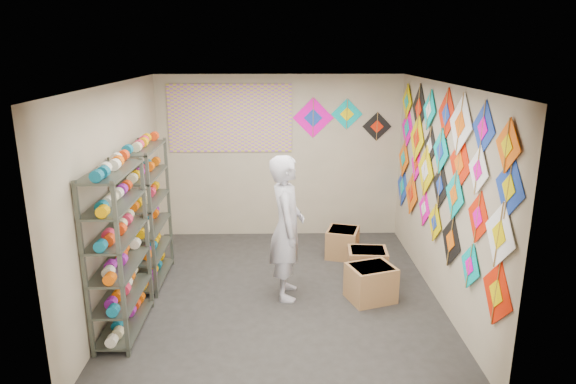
{
  "coord_description": "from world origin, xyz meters",
  "views": [
    {
      "loc": [
        -0.04,
        -6.1,
        3.12
      ],
      "look_at": [
        0.1,
        0.3,
        1.3
      ],
      "focal_mm": 32.0,
      "sensor_mm": 36.0,
      "label": 1
    }
  ],
  "objects_px": {
    "carton_a": "(371,283)",
    "carton_b": "(367,264)",
    "shopkeeper": "(287,228)",
    "shelf_rack_front": "(119,252)",
    "shelf_rack_back": "(147,215)",
    "carton_c": "(343,243)"
  },
  "relations": [
    {
      "from": "carton_a",
      "to": "carton_b",
      "type": "bearing_deg",
      "value": 66.02
    },
    {
      "from": "carton_b",
      "to": "shopkeeper",
      "type": "bearing_deg",
      "value": -153.56
    },
    {
      "from": "carton_b",
      "to": "carton_c",
      "type": "distance_m",
      "value": 0.86
    },
    {
      "from": "shopkeeper",
      "to": "carton_a",
      "type": "bearing_deg",
      "value": -98.12
    },
    {
      "from": "shelf_rack_back",
      "to": "carton_a",
      "type": "relative_size",
      "value": 3.45
    },
    {
      "from": "carton_a",
      "to": "carton_c",
      "type": "height_order",
      "value": "carton_a"
    },
    {
      "from": "shelf_rack_front",
      "to": "carton_b",
      "type": "bearing_deg",
      "value": 23.15
    },
    {
      "from": "shopkeeper",
      "to": "carton_a",
      "type": "distance_m",
      "value": 1.28
    },
    {
      "from": "carton_a",
      "to": "carton_c",
      "type": "relative_size",
      "value": 1.1
    },
    {
      "from": "shelf_rack_back",
      "to": "shopkeeper",
      "type": "height_order",
      "value": "shelf_rack_back"
    },
    {
      "from": "shelf_rack_back",
      "to": "carton_c",
      "type": "bearing_deg",
      "value": 16.21
    },
    {
      "from": "carton_c",
      "to": "shelf_rack_back",
      "type": "bearing_deg",
      "value": -147.3
    },
    {
      "from": "shelf_rack_front",
      "to": "shelf_rack_back",
      "type": "bearing_deg",
      "value": 90.0
    },
    {
      "from": "shelf_rack_back",
      "to": "carton_b",
      "type": "distance_m",
      "value": 3.07
    },
    {
      "from": "shelf_rack_back",
      "to": "carton_a",
      "type": "height_order",
      "value": "shelf_rack_back"
    },
    {
      "from": "carton_b",
      "to": "carton_a",
      "type": "bearing_deg",
      "value": -90.85
    },
    {
      "from": "shopkeeper",
      "to": "carton_c",
      "type": "relative_size",
      "value": 3.72
    },
    {
      "from": "shelf_rack_front",
      "to": "carton_b",
      "type": "distance_m",
      "value": 3.32
    },
    {
      "from": "shopkeeper",
      "to": "carton_a",
      "type": "xyz_separation_m",
      "value": [
        1.07,
        -0.15,
        -0.7
      ]
    },
    {
      "from": "shelf_rack_front",
      "to": "shopkeeper",
      "type": "bearing_deg",
      "value": 23.85
    },
    {
      "from": "carton_c",
      "to": "shelf_rack_front",
      "type": "bearing_deg",
      "value": -126.09
    },
    {
      "from": "carton_a",
      "to": "shelf_rack_front",
      "type": "bearing_deg",
      "value": 174.23
    }
  ]
}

